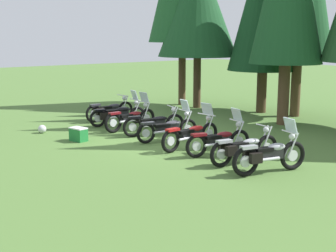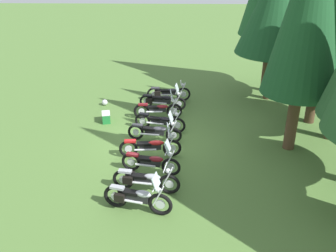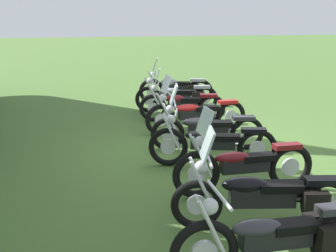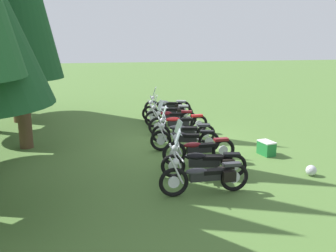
% 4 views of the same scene
% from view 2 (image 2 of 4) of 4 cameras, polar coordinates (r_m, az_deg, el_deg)
% --- Properties ---
extents(ground_plane, '(80.00, 80.00, 0.00)m').
position_cam_2_polar(ground_plane, '(15.74, -1.67, -2.43)').
color(ground_plane, '#4C7033').
extents(motorcycle_0, '(0.73, 2.29, 1.02)m').
position_cam_2_polar(motorcycle_0, '(19.69, -0.03, 5.07)').
color(motorcycle_0, black).
rests_on(motorcycle_0, ground_plane).
extents(motorcycle_1, '(0.83, 2.35, 1.35)m').
position_cam_2_polar(motorcycle_1, '(18.71, -0.92, 3.94)').
color(motorcycle_1, black).
rests_on(motorcycle_1, ground_plane).
extents(motorcycle_2, '(0.62, 2.29, 1.38)m').
position_cam_2_polar(motorcycle_2, '(17.66, -1.45, 2.55)').
color(motorcycle_2, black).
rests_on(motorcycle_2, ground_plane).
extents(motorcycle_3, '(0.82, 2.28, 1.01)m').
position_cam_2_polar(motorcycle_3, '(16.49, -1.20, 0.71)').
color(motorcycle_3, black).
rests_on(motorcycle_3, ground_plane).
extents(motorcycle_4, '(0.72, 2.29, 1.35)m').
position_cam_2_polar(motorcycle_4, '(15.60, -1.95, -0.79)').
color(motorcycle_4, black).
rests_on(motorcycle_4, ground_plane).
extents(motorcycle_5, '(0.76, 2.41, 1.37)m').
position_cam_2_polar(motorcycle_5, '(14.46, -2.58, -3.06)').
color(motorcycle_5, black).
rests_on(motorcycle_5, ground_plane).
extents(motorcycle_6, '(0.71, 2.17, 1.36)m').
position_cam_2_polar(motorcycle_6, '(13.47, -2.53, -5.46)').
color(motorcycle_6, black).
rests_on(motorcycle_6, ground_plane).
extents(motorcycle_7, '(0.75, 2.29, 1.02)m').
position_cam_2_polar(motorcycle_7, '(12.56, -3.55, -8.14)').
color(motorcycle_7, black).
rests_on(motorcycle_7, ground_plane).
extents(motorcycle_8, '(0.83, 2.20, 1.40)m').
position_cam_2_polar(motorcycle_8, '(11.72, -4.76, -10.79)').
color(motorcycle_8, black).
rests_on(motorcycle_8, ground_plane).
extents(pine_tree_1, '(3.79, 3.79, 7.41)m').
position_cam_2_polar(pine_tree_1, '(19.65, 16.35, 17.55)').
color(pine_tree_1, '#42301E').
rests_on(pine_tree_1, ground_plane).
extents(pine_tree_2, '(3.18, 3.18, 8.32)m').
position_cam_2_polar(pine_tree_2, '(17.29, 23.28, 16.08)').
color(pine_tree_2, '#42301E').
rests_on(pine_tree_2, ground_plane).
extents(picnic_cooler, '(0.65, 0.48, 0.46)m').
position_cam_2_polar(picnic_cooler, '(17.63, -9.38, 1.32)').
color(picnic_cooler, '#1E7233').
rests_on(picnic_cooler, ground_plane).
extents(dropped_helmet, '(0.30, 0.30, 0.30)m').
position_cam_2_polar(dropped_helmet, '(19.53, -9.58, 3.55)').
color(dropped_helmet, silver).
rests_on(dropped_helmet, ground_plane).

